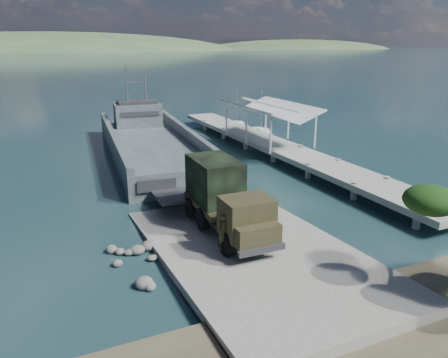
{
  "coord_description": "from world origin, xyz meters",
  "views": [
    {
      "loc": [
        -10.71,
        -20.47,
        11.57
      ],
      "look_at": [
        1.39,
        6.0,
        2.37
      ],
      "focal_mm": 35.0,
      "sensor_mm": 36.0,
      "label": 1
    }
  ],
  "objects_px": {
    "landing_craft": "(152,149)",
    "military_truck": "(224,198)",
    "sailboat_far": "(237,126)",
    "sailboat_near": "(261,133)",
    "pier": "(273,139)",
    "soldier": "(224,238)"
  },
  "relations": [
    {
      "from": "landing_craft",
      "to": "military_truck",
      "type": "bearing_deg",
      "value": -87.96
    },
    {
      "from": "military_truck",
      "to": "landing_craft",
      "type": "bearing_deg",
      "value": 87.51
    },
    {
      "from": "military_truck",
      "to": "sailboat_far",
      "type": "bearing_deg",
      "value": 63.65
    },
    {
      "from": "military_truck",
      "to": "sailboat_near",
      "type": "distance_m",
      "value": 31.01
    },
    {
      "from": "landing_craft",
      "to": "pier",
      "type": "bearing_deg",
      "value": -15.02
    },
    {
      "from": "pier",
      "to": "military_truck",
      "type": "distance_m",
      "value": 21.45
    },
    {
      "from": "landing_craft",
      "to": "sailboat_far",
      "type": "relative_size",
      "value": 5.57
    },
    {
      "from": "soldier",
      "to": "landing_craft",
      "type": "bearing_deg",
      "value": 78.47
    },
    {
      "from": "soldier",
      "to": "sailboat_near",
      "type": "xyz_separation_m",
      "value": [
        18.51,
        28.92,
        -1.18
      ]
    },
    {
      "from": "landing_craft",
      "to": "sailboat_near",
      "type": "relative_size",
      "value": 5.58
    },
    {
      "from": "military_truck",
      "to": "sailboat_near",
      "type": "bearing_deg",
      "value": 57.71
    },
    {
      "from": "landing_craft",
      "to": "soldier",
      "type": "relative_size",
      "value": 16.56
    },
    {
      "from": "pier",
      "to": "military_truck",
      "type": "height_order",
      "value": "pier"
    },
    {
      "from": "landing_craft",
      "to": "soldier",
      "type": "distance_m",
      "value": 24.58
    },
    {
      "from": "sailboat_far",
      "to": "landing_craft",
      "type": "bearing_deg",
      "value": -133.94
    },
    {
      "from": "pier",
      "to": "landing_craft",
      "type": "bearing_deg",
      "value": 159.28
    },
    {
      "from": "landing_craft",
      "to": "soldier",
      "type": "height_order",
      "value": "landing_craft"
    },
    {
      "from": "pier",
      "to": "sailboat_far",
      "type": "distance_m",
      "value": 15.04
    },
    {
      "from": "landing_craft",
      "to": "sailboat_far",
      "type": "distance_m",
      "value": 18.12
    },
    {
      "from": "soldier",
      "to": "sailboat_far",
      "type": "distance_m",
      "value": 38.89
    },
    {
      "from": "sailboat_near",
      "to": "military_truck",
      "type": "bearing_deg",
      "value": -112.03
    },
    {
      "from": "pier",
      "to": "landing_craft",
      "type": "relative_size",
      "value": 1.33
    }
  ]
}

